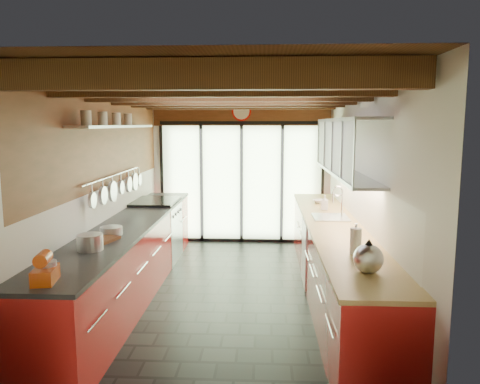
{
  "coord_description": "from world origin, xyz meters",
  "views": [
    {
      "loc": [
        0.41,
        -5.63,
        2.13
      ],
      "look_at": [
        0.09,
        0.4,
        1.25
      ],
      "focal_mm": 35.0,
      "sensor_mm": 36.0,
      "label": 1
    }
  ],
  "objects": [
    {
      "name": "kettle",
      "position": [
        1.27,
        -1.86,
        1.05
      ],
      "size": [
        0.32,
        0.34,
        0.29
      ],
      "color": "silver",
      "rests_on": "right_counter"
    },
    {
      "name": "glass_door",
      "position": [
        0.0,
        2.69,
        1.66
      ],
      "size": [
        2.95,
        0.1,
        2.9
      ],
      "color": "#C6EAAD",
      "rests_on": "ground"
    },
    {
      "name": "cutting_board",
      "position": [
        -1.27,
        -0.96,
        0.93
      ],
      "size": [
        0.31,
        0.38,
        0.03
      ],
      "primitive_type": "cube",
      "rotation": [
        0.0,
        0.0,
        -0.28
      ],
      "color": "brown",
      "rests_on": "left_counter"
    },
    {
      "name": "bowl",
      "position": [
        1.27,
        1.54,
        0.95
      ],
      "size": [
        0.26,
        0.26,
        0.05
      ],
      "primitive_type": "imported",
      "rotation": [
        0.0,
        0.0,
        0.21
      ],
      "color": "silver",
      "rests_on": "right_counter"
    },
    {
      "name": "ground",
      "position": [
        0.0,
        0.0,
        0.0
      ],
      "size": [
        5.5,
        5.5,
        0.0
      ],
      "primitive_type": "plane",
      "color": "black",
      "rests_on": "ground"
    },
    {
      "name": "room_shell",
      "position": [
        0.0,
        0.0,
        1.65
      ],
      "size": [
        5.5,
        5.5,
        5.5
      ],
      "color": "silver",
      "rests_on": "ground"
    },
    {
      "name": "range_stove",
      "position": [
        -1.28,
        1.45,
        0.47
      ],
      "size": [
        0.66,
        0.9,
        0.97
      ],
      "color": "silver",
      "rests_on": "ground"
    },
    {
      "name": "sink_assembly",
      "position": [
        1.29,
        0.4,
        0.96
      ],
      "size": [
        0.45,
        0.52,
        0.43
      ],
      "color": "silver",
      "rests_on": "right_counter"
    },
    {
      "name": "upper_cabinets_right",
      "position": [
        1.43,
        0.3,
        1.85
      ],
      "size": [
        0.34,
        3.0,
        3.0
      ],
      "color": "silver",
      "rests_on": "ground"
    },
    {
      "name": "paper_towel",
      "position": [
        1.27,
        -1.32,
        1.04
      ],
      "size": [
        0.12,
        0.12,
        0.29
      ],
      "color": "white",
      "rests_on": "right_counter"
    },
    {
      "name": "ceiling_beams",
      "position": [
        -0.0,
        0.38,
        2.46
      ],
      "size": [
        3.14,
        5.06,
        4.9
      ],
      "color": "#593316",
      "rests_on": "ground"
    },
    {
      "name": "soap_bottle",
      "position": [
        1.27,
        0.97,
        1.03
      ],
      "size": [
        0.11,
        0.11,
        0.21
      ],
      "primitive_type": "imported",
      "rotation": [
        0.0,
        0.0,
        -0.18
      ],
      "color": "silver",
      "rests_on": "right_counter"
    },
    {
      "name": "left_wall_fixtures",
      "position": [
        -1.47,
        0.29,
        1.78
      ],
      "size": [
        0.28,
        2.6,
        0.96
      ],
      "color": "silver",
      "rests_on": "ground"
    },
    {
      "name": "right_counter",
      "position": [
        1.27,
        0.0,
        0.46
      ],
      "size": [
        0.68,
        5.0,
        0.92
      ],
      "color": "#B21B18",
      "rests_on": "ground"
    },
    {
      "name": "pot_large",
      "position": [
        -1.27,
        -1.31,
        1.0
      ],
      "size": [
        0.32,
        0.32,
        0.16
      ],
      "primitive_type": "cylinder",
      "rotation": [
        0.0,
        0.0,
        -0.39
      ],
      "color": "silver",
      "rests_on": "left_counter"
    },
    {
      "name": "pot_small",
      "position": [
        -1.27,
        -0.68,
        0.97
      ],
      "size": [
        0.29,
        0.29,
        0.09
      ],
      "primitive_type": "cylinder",
      "rotation": [
        0.0,
        0.0,
        -0.26
      ],
      "color": "silver",
      "rests_on": "left_counter"
    },
    {
      "name": "stand_mixer",
      "position": [
        -1.27,
        -2.24,
        1.02
      ],
      "size": [
        0.2,
        0.3,
        0.25
      ],
      "color": "#C2410F",
      "rests_on": "left_counter"
    },
    {
      "name": "left_counter",
      "position": [
        -1.28,
        0.0,
        0.46
      ],
      "size": [
        0.68,
        5.0,
        0.92
      ],
      "color": "#B21B18",
      "rests_on": "ground"
    }
  ]
}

